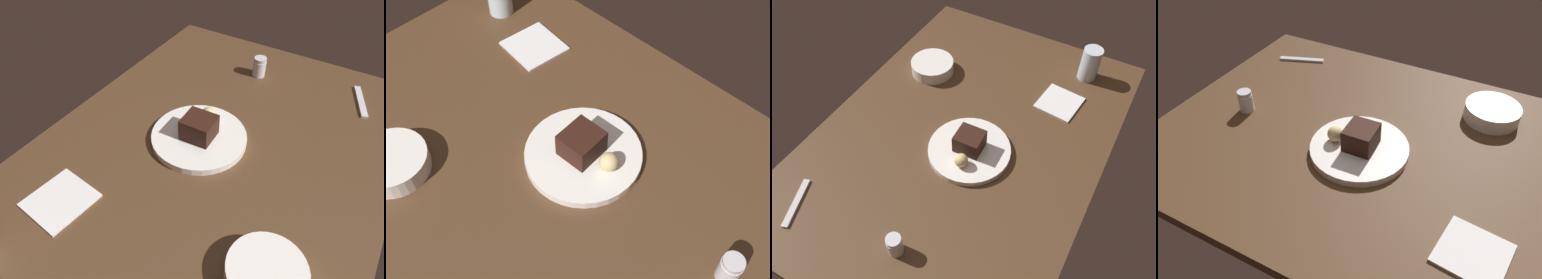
# 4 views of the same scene
# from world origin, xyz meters

# --- Properties ---
(dining_table) EXTENTS (1.20, 0.84, 0.03)m
(dining_table) POSITION_xyz_m (0.00, 0.00, 0.01)
(dining_table) COLOR #4C331E
(dining_table) RESTS_ON ground
(dessert_plate) EXTENTS (0.25, 0.25, 0.02)m
(dessert_plate) POSITION_xyz_m (0.04, 0.05, 0.04)
(dessert_plate) COLOR white
(dessert_plate) RESTS_ON dining_table
(chocolate_cake_slice) EXTENTS (0.08, 0.08, 0.06)m
(chocolate_cake_slice) POSITION_xyz_m (0.04, 0.05, 0.08)
(chocolate_cake_slice) COLOR black
(chocolate_cake_slice) RESTS_ON dessert_plate
(bread_roll) EXTENTS (0.04, 0.04, 0.04)m
(bread_roll) POSITION_xyz_m (0.11, 0.06, 0.07)
(bread_roll) COLOR #DBC184
(bread_roll) RESTS_ON dessert_plate
(salt_shaker) EXTENTS (0.04, 0.04, 0.06)m
(salt_shaker) POSITION_xyz_m (0.41, 0.04, 0.06)
(salt_shaker) COLOR silver
(salt_shaker) RESTS_ON dining_table
(side_bowl) EXTENTS (0.15, 0.15, 0.04)m
(side_bowl) POSITION_xyz_m (-0.22, -0.25, 0.05)
(side_bowl) COLOR white
(side_bowl) RESTS_ON dining_table
(dessert_spoon) EXTENTS (0.15, 0.07, 0.01)m
(dessert_spoon) POSITION_xyz_m (0.43, -0.28, 0.03)
(dessert_spoon) COLOR silver
(dessert_spoon) RESTS_ON dining_table
(folded_napkin) EXTENTS (0.15, 0.14, 0.01)m
(folded_napkin) POSITION_xyz_m (-0.29, 0.21, 0.03)
(folded_napkin) COLOR white
(folded_napkin) RESTS_ON dining_table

